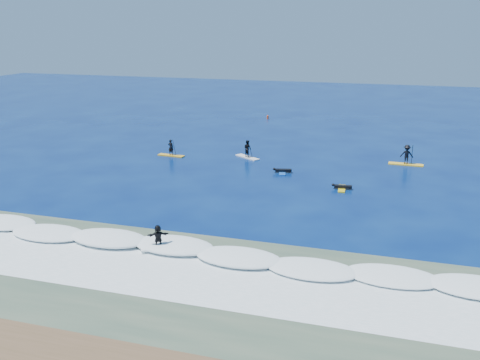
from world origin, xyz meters
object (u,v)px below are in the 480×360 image
(sup_paddler_right, at_px, (407,156))
(prone_paddler_far, at_px, (282,171))
(marker_buoy, at_px, (268,117))
(wave_surfer, at_px, (158,238))
(sup_paddler_center, at_px, (248,150))
(prone_paddler_near, at_px, (342,187))
(sup_paddler_left, at_px, (171,150))

(sup_paddler_right, bearing_deg, prone_paddler_far, -148.09)
(sup_paddler_right, xyz_separation_m, marker_buoy, (-17.72, 19.42, -0.57))
(prone_paddler_far, height_order, marker_buoy, marker_buoy)
(wave_surfer, xyz_separation_m, marker_buoy, (-4.54, 43.26, -0.54))
(sup_paddler_center, distance_m, prone_paddler_near, 12.27)
(prone_paddler_near, distance_m, wave_surfer, 17.04)
(wave_surfer, distance_m, marker_buoy, 43.50)
(sup_paddler_center, height_order, prone_paddler_near, sup_paddler_center)
(sup_paddler_right, distance_m, wave_surfer, 27.24)
(sup_paddler_center, bearing_deg, sup_paddler_right, 40.65)
(prone_paddler_far, relative_size, wave_surfer, 1.06)
(sup_paddler_left, relative_size, sup_paddler_center, 1.00)
(prone_paddler_near, relative_size, marker_buoy, 3.27)
(marker_buoy, bearing_deg, sup_paddler_right, -47.62)
(sup_paddler_right, bearing_deg, wave_surfer, -117.09)
(sup_paddler_center, xyz_separation_m, prone_paddler_far, (4.32, -4.19, -0.59))
(sup_paddler_center, distance_m, marker_buoy, 21.33)
(prone_paddler_near, bearing_deg, marker_buoy, 19.82)
(sup_paddler_right, relative_size, wave_surfer, 1.55)
(sup_paddler_left, height_order, sup_paddler_right, sup_paddler_right)
(sup_paddler_right, distance_m, prone_paddler_far, 11.68)
(sup_paddler_right, height_order, prone_paddler_near, sup_paddler_right)
(sup_paddler_left, relative_size, marker_buoy, 4.43)
(sup_paddler_left, height_order, prone_paddler_far, sup_paddler_left)
(prone_paddler_far, bearing_deg, sup_paddler_center, 32.91)
(sup_paddler_center, distance_m, wave_surfer, 22.22)
(sup_paddler_center, height_order, sup_paddler_right, sup_paddler_right)
(sup_paddler_right, distance_m, prone_paddler_near, 10.25)
(sup_paddler_left, bearing_deg, sup_paddler_right, 13.54)
(sup_paddler_center, distance_m, sup_paddler_right, 14.51)
(wave_surfer, bearing_deg, prone_paddler_near, 29.34)
(sup_paddler_center, xyz_separation_m, wave_surfer, (1.23, -22.19, 0.08))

